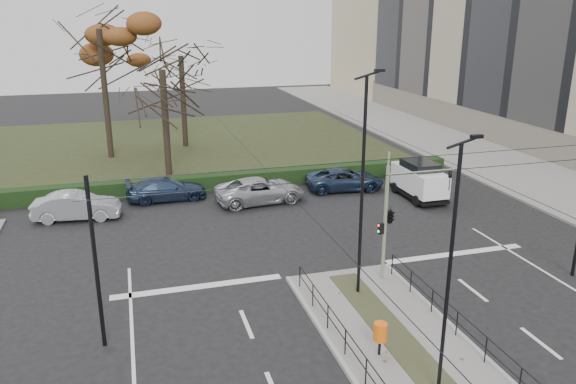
{
  "coord_description": "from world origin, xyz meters",
  "views": [
    {
      "loc": [
        -8.23,
        -15.63,
        10.71
      ],
      "look_at": [
        -1.35,
        8.12,
        2.86
      ],
      "focal_mm": 35.0,
      "sensor_mm": 36.0,
      "label": 1
    }
  ],
  "objects_px": {
    "bare_tree_near": "(163,78)",
    "bare_tree_center": "(181,63)",
    "rust_tree": "(99,29)",
    "parked_car_third": "(166,189)",
    "parked_car_fourth": "(260,190)",
    "parked_car_fifth": "(345,179)",
    "litter_bin": "(380,332)",
    "traffic_light": "(392,214)",
    "streetlamp_median_near": "(450,271)",
    "streetlamp_median_far": "(363,185)",
    "white_van": "(419,179)",
    "parked_car_second": "(77,206)"
  },
  "relations": [
    {
      "from": "parked_car_fourth",
      "to": "parked_car_fifth",
      "type": "height_order",
      "value": "parked_car_fourth"
    },
    {
      "from": "white_van",
      "to": "rust_tree",
      "type": "xyz_separation_m",
      "value": [
        -18.1,
        15.58,
        8.5
      ]
    },
    {
      "from": "parked_car_second",
      "to": "parked_car_third",
      "type": "distance_m",
      "value": 5.36
    },
    {
      "from": "litter_bin",
      "to": "parked_car_fourth",
      "type": "bearing_deg",
      "value": 90.0
    },
    {
      "from": "litter_bin",
      "to": "parked_car_third",
      "type": "relative_size",
      "value": 0.24
    },
    {
      "from": "streetlamp_median_near",
      "to": "white_van",
      "type": "distance_m",
      "value": 19.19
    },
    {
      "from": "streetlamp_median_near",
      "to": "parked_car_third",
      "type": "xyz_separation_m",
      "value": [
        -6.18,
        20.82,
        -3.35
      ]
    },
    {
      "from": "streetlamp_median_near",
      "to": "rust_tree",
      "type": "bearing_deg",
      "value": 106.33
    },
    {
      "from": "litter_bin",
      "to": "streetlamp_median_near",
      "type": "distance_m",
      "value": 3.9
    },
    {
      "from": "rust_tree",
      "to": "parked_car_fourth",
      "type": "bearing_deg",
      "value": -57.59
    },
    {
      "from": "traffic_light",
      "to": "white_van",
      "type": "relative_size",
      "value": 1.15
    },
    {
      "from": "parked_car_second",
      "to": "white_van",
      "type": "height_order",
      "value": "white_van"
    },
    {
      "from": "streetlamp_median_far",
      "to": "parked_car_third",
      "type": "xyz_separation_m",
      "value": [
        -6.38,
        14.37,
        -3.89
      ]
    },
    {
      "from": "bare_tree_near",
      "to": "parked_car_fifth",
      "type": "height_order",
      "value": "bare_tree_near"
    },
    {
      "from": "litter_bin",
      "to": "streetlamp_median_near",
      "type": "bearing_deg",
      "value": -69.21
    },
    {
      "from": "rust_tree",
      "to": "bare_tree_near",
      "type": "height_order",
      "value": "rust_tree"
    },
    {
      "from": "white_van",
      "to": "rust_tree",
      "type": "relative_size",
      "value": 0.34
    },
    {
      "from": "parked_car_third",
      "to": "rust_tree",
      "type": "height_order",
      "value": "rust_tree"
    },
    {
      "from": "streetlamp_median_far",
      "to": "rust_tree",
      "type": "bearing_deg",
      "value": 110.47
    },
    {
      "from": "litter_bin",
      "to": "rust_tree",
      "type": "relative_size",
      "value": 0.09
    },
    {
      "from": "streetlamp_median_near",
      "to": "bare_tree_near",
      "type": "bearing_deg",
      "value": 102.54
    },
    {
      "from": "streetlamp_median_far",
      "to": "streetlamp_median_near",
      "type": "bearing_deg",
      "value": -91.79
    },
    {
      "from": "parked_car_fourth",
      "to": "white_van",
      "type": "height_order",
      "value": "white_van"
    },
    {
      "from": "parked_car_fourth",
      "to": "rust_tree",
      "type": "distance_m",
      "value": 18.5
    },
    {
      "from": "streetlamp_median_near",
      "to": "white_van",
      "type": "height_order",
      "value": "streetlamp_median_near"
    },
    {
      "from": "streetlamp_median_far",
      "to": "bare_tree_near",
      "type": "distance_m",
      "value": 20.03
    },
    {
      "from": "traffic_light",
      "to": "rust_tree",
      "type": "relative_size",
      "value": 0.39
    },
    {
      "from": "white_van",
      "to": "litter_bin",
      "type": "bearing_deg",
      "value": -122.69
    },
    {
      "from": "parked_car_third",
      "to": "parked_car_fourth",
      "type": "xyz_separation_m",
      "value": [
        5.33,
        -1.97,
        0.06
      ]
    },
    {
      "from": "traffic_light",
      "to": "parked_car_fourth",
      "type": "distance_m",
      "value": 12.09
    },
    {
      "from": "streetlamp_median_near",
      "to": "bare_tree_near",
      "type": "distance_m",
      "value": 26.24
    },
    {
      "from": "bare_tree_near",
      "to": "parked_car_fifth",
      "type": "distance_m",
      "value": 13.47
    },
    {
      "from": "bare_tree_center",
      "to": "bare_tree_near",
      "type": "bearing_deg",
      "value": -102.93
    },
    {
      "from": "litter_bin",
      "to": "rust_tree",
      "type": "distance_m",
      "value": 32.68
    },
    {
      "from": "streetlamp_median_far",
      "to": "rust_tree",
      "type": "xyz_separation_m",
      "value": [
        -9.73,
        26.06,
        5.12
      ]
    },
    {
      "from": "parked_car_second",
      "to": "parked_car_fourth",
      "type": "distance_m",
      "value": 10.28
    },
    {
      "from": "traffic_light",
      "to": "rust_tree",
      "type": "distance_m",
      "value": 28.5
    },
    {
      "from": "parked_car_third",
      "to": "bare_tree_center",
      "type": "bearing_deg",
      "value": -12.97
    },
    {
      "from": "bare_tree_near",
      "to": "bare_tree_center",
      "type": "bearing_deg",
      "value": 77.07
    },
    {
      "from": "white_van",
      "to": "parked_car_third",
      "type": "bearing_deg",
      "value": 165.23
    },
    {
      "from": "litter_bin",
      "to": "parked_car_fifth",
      "type": "distance_m",
      "value": 18.46
    },
    {
      "from": "streetlamp_median_far",
      "to": "bare_tree_center",
      "type": "height_order",
      "value": "bare_tree_center"
    },
    {
      "from": "traffic_light",
      "to": "parked_car_third",
      "type": "relative_size",
      "value": 1.04
    },
    {
      "from": "streetlamp_median_near",
      "to": "streetlamp_median_far",
      "type": "bearing_deg",
      "value": 88.21
    },
    {
      "from": "white_van",
      "to": "parked_car_fifth",
      "type": "xyz_separation_m",
      "value": [
        -3.66,
        2.85,
        -0.52
      ]
    },
    {
      "from": "rust_tree",
      "to": "parked_car_third",
      "type": "bearing_deg",
      "value": -74.03
    },
    {
      "from": "litter_bin",
      "to": "rust_tree",
      "type": "bearing_deg",
      "value": 105.99
    },
    {
      "from": "streetlamp_median_near",
      "to": "bare_tree_near",
      "type": "xyz_separation_m",
      "value": [
        -5.66,
        25.47,
        2.75
      ]
    },
    {
      "from": "white_van",
      "to": "rust_tree",
      "type": "bearing_deg",
      "value": 139.27
    },
    {
      "from": "bare_tree_near",
      "to": "white_van",
      "type": "bearing_deg",
      "value": -30.96
    }
  ]
}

